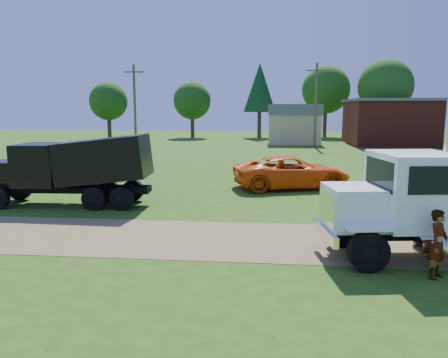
# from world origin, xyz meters

# --- Properties ---
(ground) EXTENTS (140.00, 140.00, 0.00)m
(ground) POSITION_xyz_m (0.00, 0.00, 0.00)
(ground) COLOR #274A10
(ground) RESTS_ON ground
(dirt_track) EXTENTS (120.00, 4.20, 0.01)m
(dirt_track) POSITION_xyz_m (0.00, 0.00, 0.01)
(dirt_track) COLOR brown
(dirt_track) RESTS_ON ground
(white_semi_tractor) EXTENTS (7.34, 3.29, 4.34)m
(white_semi_tractor) POSITION_xyz_m (5.02, -1.19, 1.48)
(white_semi_tractor) COLOR black
(white_semi_tractor) RESTS_ON ground
(black_dump_truck) EXTENTS (7.11, 2.51, 3.05)m
(black_dump_truck) POSITION_xyz_m (-7.24, 4.41, 1.68)
(black_dump_truck) COLOR black
(black_dump_truck) RESTS_ON ground
(orange_pickup) EXTENTS (6.55, 4.37, 1.67)m
(orange_pickup) POSITION_xyz_m (2.22, 9.53, 0.83)
(orange_pickup) COLOR #EC590B
(orange_pickup) RESTS_ON ground
(spectator_a) EXTENTS (0.72, 0.74, 1.70)m
(spectator_a) POSITION_xyz_m (5.11, -2.66, 0.85)
(spectator_a) COLOR #999999
(spectator_a) RESTS_ON ground
(spectator_b) EXTENTS (0.91, 0.81, 1.53)m
(spectator_b) POSITION_xyz_m (6.41, 8.35, 0.77)
(spectator_b) COLOR #999999
(spectator_b) RESTS_ON ground
(brick_building) EXTENTS (15.40, 10.40, 5.30)m
(brick_building) POSITION_xyz_m (18.00, 40.00, 2.66)
(brick_building) COLOR maroon
(brick_building) RESTS_ON ground
(tan_shed) EXTENTS (6.20, 5.40, 4.70)m
(tan_shed) POSITION_xyz_m (4.00, 40.00, 2.42)
(tan_shed) COLOR tan
(tan_shed) RESTS_ON ground
(utility_poles) EXTENTS (42.20, 0.28, 9.00)m
(utility_poles) POSITION_xyz_m (6.00, 35.00, 4.71)
(utility_poles) COLOR brown
(utility_poles) RESTS_ON ground
(tree_row) EXTENTS (57.41, 13.34, 10.90)m
(tree_row) POSITION_xyz_m (8.54, 50.49, 6.59)
(tree_row) COLOR #322114
(tree_row) RESTS_ON ground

